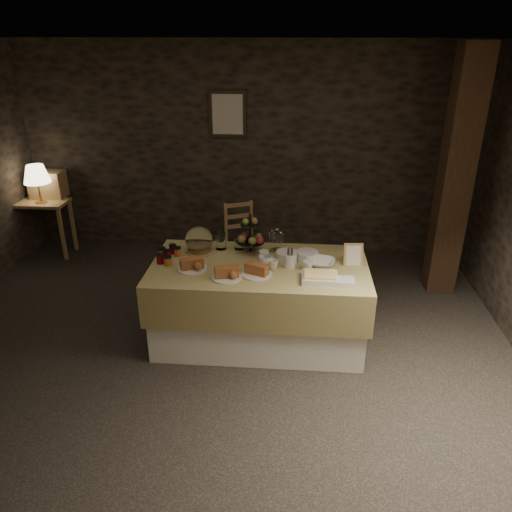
# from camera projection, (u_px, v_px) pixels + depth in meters

# --- Properties ---
(ground_plane) EXTENTS (5.50, 5.00, 0.01)m
(ground_plane) POSITION_uv_depth(u_px,v_px,m) (213.00, 356.00, 4.50)
(ground_plane) COLOR black
(ground_plane) RESTS_ON ground
(room_shell) EXTENTS (5.52, 5.02, 2.60)m
(room_shell) POSITION_uv_depth(u_px,v_px,m) (205.00, 189.00, 3.85)
(room_shell) COLOR black
(room_shell) RESTS_ON ground
(buffet_table) EXTENTS (1.94, 1.03, 0.77)m
(buffet_table) POSITION_uv_depth(u_px,v_px,m) (259.00, 297.00, 4.59)
(buffet_table) COLOR white
(buffet_table) RESTS_ON ground_plane
(console_table) EXTENTS (0.67, 0.38, 0.72)m
(console_table) POSITION_uv_depth(u_px,v_px,m) (41.00, 211.00, 6.30)
(console_table) COLOR #9C7E4E
(console_table) RESTS_ON ground_plane
(table_lamp) EXTENTS (0.32, 0.32, 0.47)m
(table_lamp) POSITION_uv_depth(u_px,v_px,m) (36.00, 175.00, 6.05)
(table_lamp) COLOR gold
(table_lamp) RESTS_ON console_table
(wine_rack) EXTENTS (0.42, 0.26, 0.34)m
(wine_rack) POSITION_uv_depth(u_px,v_px,m) (48.00, 184.00, 6.34)
(wine_rack) COLOR #9C7E4E
(wine_rack) RESTS_ON console_table
(chair) EXTENTS (0.49, 0.48, 0.63)m
(chair) POSITION_uv_depth(u_px,v_px,m) (243.00, 240.00, 6.06)
(chair) COLOR #9C7E4E
(chair) RESTS_ON ground_plane
(timber_column) EXTENTS (0.30, 0.30, 2.60)m
(timber_column) POSITION_uv_depth(u_px,v_px,m) (456.00, 176.00, 5.16)
(timber_column) COLOR black
(timber_column) RESTS_ON ground_plane
(framed_picture) EXTENTS (0.45, 0.04, 0.55)m
(framed_picture) POSITION_uv_depth(u_px,v_px,m) (228.00, 114.00, 6.02)
(framed_picture) COLOR #2E2217
(framed_picture) RESTS_ON room_shell
(plate_stack_a) EXTENTS (0.19, 0.19, 0.10)m
(plate_stack_a) POSITION_uv_depth(u_px,v_px,m) (286.00, 257.00, 4.49)
(plate_stack_a) COLOR silver
(plate_stack_a) RESTS_ON buffet_table
(plate_stack_b) EXTENTS (0.20, 0.20, 0.08)m
(plate_stack_b) POSITION_uv_depth(u_px,v_px,m) (307.00, 256.00, 4.53)
(plate_stack_b) COLOR silver
(plate_stack_b) RESTS_ON buffet_table
(cutlery_holder) EXTENTS (0.10, 0.10, 0.12)m
(cutlery_holder) POSITION_uv_depth(u_px,v_px,m) (290.00, 261.00, 4.39)
(cutlery_holder) COLOR silver
(cutlery_holder) RESTS_ON buffet_table
(cup_a) EXTENTS (0.16, 0.16, 0.10)m
(cup_a) POSITION_uv_depth(u_px,v_px,m) (266.00, 262.00, 4.39)
(cup_a) COLOR silver
(cup_a) RESTS_ON buffet_table
(cup_b) EXTENTS (0.12, 0.12, 0.09)m
(cup_b) POSITION_uv_depth(u_px,v_px,m) (273.00, 265.00, 4.36)
(cup_b) COLOR silver
(cup_b) RESTS_ON buffet_table
(mug_c) EXTENTS (0.09, 0.09, 0.09)m
(mug_c) POSITION_uv_depth(u_px,v_px,m) (264.00, 256.00, 4.52)
(mug_c) COLOR silver
(mug_c) RESTS_ON buffet_table
(mug_d) EXTENTS (0.08, 0.08, 0.09)m
(mug_d) POSITION_uv_depth(u_px,v_px,m) (308.00, 266.00, 4.33)
(mug_d) COLOR silver
(mug_d) RESTS_ON buffet_table
(bowl) EXTENTS (0.29, 0.29, 0.06)m
(bowl) POSITION_uv_depth(u_px,v_px,m) (321.00, 263.00, 4.42)
(bowl) COLOR silver
(bowl) RESTS_ON buffet_table
(cake_dome) EXTENTS (0.26, 0.26, 0.26)m
(cake_dome) POSITION_uv_depth(u_px,v_px,m) (199.00, 242.00, 4.67)
(cake_dome) COLOR #9C7E4E
(cake_dome) RESTS_ON buffet_table
(fruit_stand) EXTENTS (0.27, 0.27, 0.38)m
(fruit_stand) POSITION_uv_depth(u_px,v_px,m) (251.00, 237.00, 4.66)
(fruit_stand) COLOR black
(fruit_stand) RESTS_ON buffet_table
(bread_platter_left) EXTENTS (0.26, 0.26, 0.11)m
(bread_platter_left) POSITION_uv_depth(u_px,v_px,m) (192.00, 265.00, 4.35)
(bread_platter_left) COLOR silver
(bread_platter_left) RESTS_ON buffet_table
(bread_platter_center) EXTENTS (0.26, 0.26, 0.11)m
(bread_platter_center) POSITION_uv_depth(u_px,v_px,m) (227.00, 274.00, 4.20)
(bread_platter_center) COLOR silver
(bread_platter_center) RESTS_ON buffet_table
(bread_platter_right) EXTENTS (0.26, 0.26, 0.11)m
(bread_platter_right) POSITION_uv_depth(u_px,v_px,m) (257.00, 271.00, 4.25)
(bread_platter_right) COLOR silver
(bread_platter_right) RESTS_ON buffet_table
(jam_jars) EXTENTS (0.20, 0.32, 0.07)m
(jam_jars) POSITION_uv_depth(u_px,v_px,m) (168.00, 255.00, 4.56)
(jam_jars) COLOR #5C040F
(jam_jars) RESTS_ON buffet_table
(tart_dish) EXTENTS (0.30, 0.22, 0.07)m
(tart_dish) POSITION_uv_depth(u_px,v_px,m) (320.00, 277.00, 4.16)
(tart_dish) COLOR silver
(tart_dish) RESTS_ON buffet_table
(square_dish) EXTENTS (0.14, 0.14, 0.04)m
(square_dish) POSITION_uv_depth(u_px,v_px,m) (346.00, 282.00, 4.11)
(square_dish) COLOR silver
(square_dish) RESTS_ON buffet_table
(menu_frame) EXTENTS (0.17, 0.08, 0.22)m
(menu_frame) POSITION_uv_depth(u_px,v_px,m) (353.00, 255.00, 4.42)
(menu_frame) COLOR #9C7E4E
(menu_frame) RESTS_ON buffet_table
(storage_jar_a) EXTENTS (0.10, 0.10, 0.16)m
(storage_jar_a) POSITION_uv_depth(u_px,v_px,m) (221.00, 241.00, 4.75)
(storage_jar_a) COLOR white
(storage_jar_a) RESTS_ON buffet_table
(storage_jar_b) EXTENTS (0.09, 0.09, 0.14)m
(storage_jar_b) POSITION_uv_depth(u_px,v_px,m) (239.00, 242.00, 4.75)
(storage_jar_b) COLOR white
(storage_jar_b) RESTS_ON buffet_table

